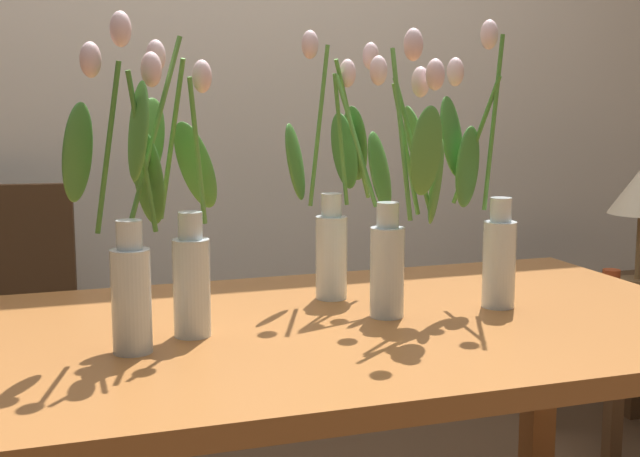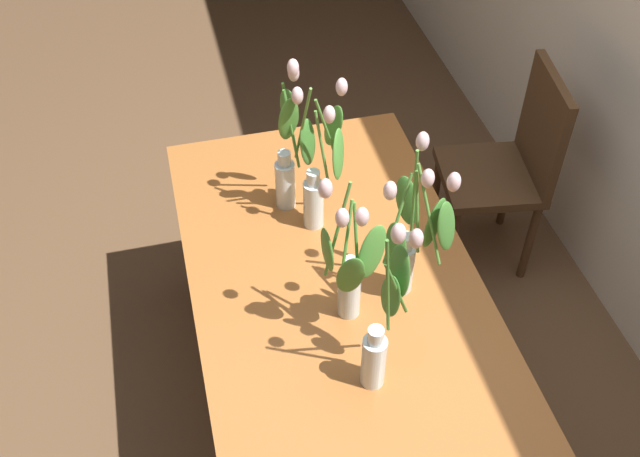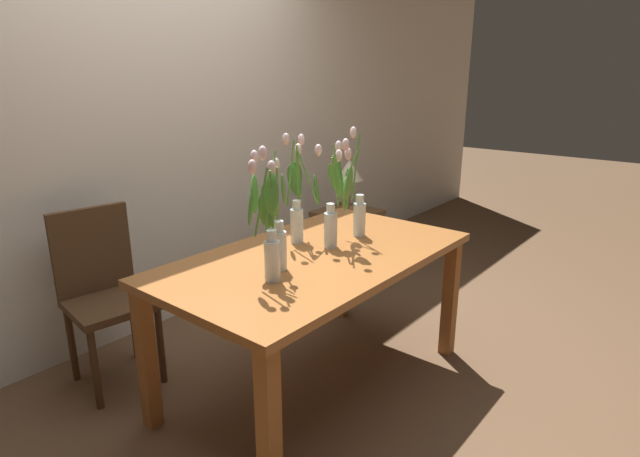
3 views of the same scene
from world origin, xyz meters
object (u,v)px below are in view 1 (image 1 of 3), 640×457
object	(u,v)px
tulip_vase_1	(487,218)
tulip_vase_4	(126,247)
dining_chair	(0,335)
tulip_vase_2	(403,215)
tulip_vase_3	(338,195)
dining_table	(328,368)
tulip_vase_0	(179,218)
pillar_candle	(611,281)
side_table	(628,320)

from	to	relation	value
tulip_vase_1	tulip_vase_4	bearing A→B (deg)	-173.31
tulip_vase_1	dining_chair	bearing A→B (deg)	138.05
tulip_vase_2	tulip_vase_3	distance (m)	0.21
dining_table	tulip_vase_4	bearing A→B (deg)	-171.25
tulip_vase_2	tulip_vase_4	distance (m)	0.54
tulip_vase_0	pillar_candle	bearing A→B (deg)	25.61
dining_chair	tulip_vase_4	bearing A→B (deg)	-75.81
dining_chair	pillar_candle	distance (m)	1.86
tulip_vase_3	dining_chair	world-z (taller)	tulip_vase_3
dining_table	side_table	bearing A→B (deg)	30.43
pillar_candle	dining_table	bearing A→B (deg)	-149.12
tulip_vase_4	pillar_candle	world-z (taller)	tulip_vase_4
dining_table	tulip_vase_2	bearing A→B (deg)	-1.77
tulip_vase_1	tulip_vase_3	size ratio (longest dim) A/B	1.03
tulip_vase_0	pillar_candle	size ratio (longest dim) A/B	7.70
tulip_vase_0	dining_chair	size ratio (longest dim) A/B	0.62
tulip_vase_0	tulip_vase_4	bearing A→B (deg)	-146.58
tulip_vase_0	side_table	xyz separation A→B (m)	(1.62, 0.78, -0.53)
tulip_vase_0	dining_chair	xyz separation A→B (m)	(-0.35, 0.91, -0.43)
tulip_vase_2	dining_chair	bearing A→B (deg)	130.40
tulip_vase_0	pillar_candle	world-z (taller)	tulip_vase_0
dining_table	tulip_vase_4	xyz separation A→B (m)	(-0.39, -0.06, 0.27)
dining_table	tulip_vase_0	bearing A→B (deg)	178.40
tulip_vase_3	tulip_vase_4	size ratio (longest dim) A/B	1.09
dining_table	tulip_vase_1	distance (m)	0.45
side_table	tulip_vase_2	bearing A→B (deg)	-146.26
dining_chair	tulip_vase_0	bearing A→B (deg)	-69.03
tulip_vase_4	tulip_vase_0	bearing A→B (deg)	33.42
side_table	tulip_vase_1	bearing A→B (deg)	-142.23
tulip_vase_2	dining_chair	world-z (taller)	tulip_vase_2
tulip_vase_1	dining_chair	xyz separation A→B (m)	(-0.99, 0.89, -0.40)
tulip_vase_2	dining_chair	size ratio (longest dim) A/B	0.60
tulip_vase_2	pillar_candle	bearing A→B (deg)	34.58
tulip_vase_1	side_table	bearing A→B (deg)	37.77
tulip_vase_2	pillar_candle	distance (m)	1.34
tulip_vase_0	dining_chair	bearing A→B (deg)	110.97
dining_table	tulip_vase_3	size ratio (longest dim) A/B	2.79
side_table	tulip_vase_3	bearing A→B (deg)	-154.77
dining_table	tulip_vase_3	world-z (taller)	tulip_vase_3
tulip_vase_1	tulip_vase_2	size ratio (longest dim) A/B	1.05
tulip_vase_4	dining_chair	world-z (taller)	tulip_vase_4
dining_table	side_table	size ratio (longest dim) A/B	2.91
dining_table	tulip_vase_1	xyz separation A→B (m)	(0.36, 0.03, 0.28)
dining_table	pillar_candle	world-z (taller)	dining_table
tulip_vase_3	dining_chair	distance (m)	1.12
dining_chair	tulip_vase_2	bearing A→B (deg)	-49.60
tulip_vase_0	tulip_vase_4	world-z (taller)	tulip_vase_0
dining_table	tulip_vase_2	distance (m)	0.33
tulip_vase_0	dining_table	bearing A→B (deg)	-1.60
tulip_vase_4	pillar_candle	bearing A→B (deg)	26.15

